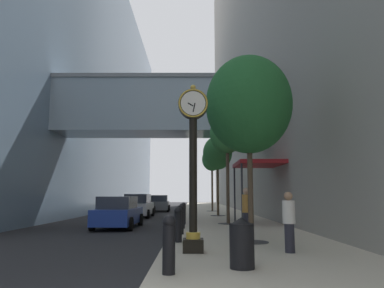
# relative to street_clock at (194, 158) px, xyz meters

# --- Properties ---
(ground_plane) EXTENTS (110.00, 110.00, 0.00)m
(ground_plane) POSITION_rel_street_clock_xyz_m (-0.91, 21.33, -2.69)
(ground_plane) COLOR #262628
(ground_plane) RESTS_ON ground
(sidewalk_right) EXTENTS (5.68, 80.00, 0.14)m
(sidewalk_right) POSITION_rel_street_clock_xyz_m (1.94, 24.33, -2.62)
(sidewalk_right) COLOR #BCB29E
(sidewalk_right) RESTS_ON ground
(building_block_left) EXTENTS (22.64, 80.00, 27.85)m
(building_block_left) POSITION_rel_street_clock_xyz_m (-12.98, 24.24, 11.19)
(building_block_left) COLOR #758EA8
(building_block_left) RESTS_ON ground
(street_clock) EXTENTS (0.84, 0.55, 4.64)m
(street_clock) POSITION_rel_street_clock_xyz_m (0.00, 0.00, 0.00)
(street_clock) COLOR black
(street_clock) RESTS_ON sidewalk_right
(bollard_nearest) EXTENTS (0.27, 0.27, 1.13)m
(bollard_nearest) POSITION_rel_street_clock_xyz_m (-0.48, -2.77, -1.95)
(bollard_nearest) COLOR black
(bollard_nearest) RESTS_ON sidewalk_right
(bollard_third) EXTENTS (0.27, 0.27, 1.13)m
(bollard_third) POSITION_rel_street_clock_xyz_m (-0.48, 2.12, -1.95)
(bollard_third) COLOR black
(bollard_third) RESTS_ON sidewalk_right
(bollard_fourth) EXTENTS (0.27, 0.27, 1.13)m
(bollard_fourth) POSITION_rel_street_clock_xyz_m (-0.48, 4.56, -1.95)
(bollard_fourth) COLOR black
(bollard_fourth) RESTS_ON sidewalk_right
(bollard_fifth) EXTENTS (0.27, 0.27, 1.13)m
(bollard_fifth) POSITION_rel_street_clock_xyz_m (-0.48, 7.00, -1.95)
(bollard_fifth) COLOR black
(bollard_fifth) RESTS_ON sidewalk_right
(bollard_sixth) EXTENTS (0.27, 0.27, 1.13)m
(bollard_sixth) POSITION_rel_street_clock_xyz_m (-0.48, 9.44, -1.95)
(bollard_sixth) COLOR black
(bollard_sixth) RESTS_ON sidewalk_right
(street_tree_near) EXTENTS (2.92, 2.92, 6.27)m
(street_tree_near) POSITION_rel_street_clock_xyz_m (1.90, 2.08, 2.02)
(street_tree_near) COLOR #333335
(street_tree_near) RESTS_ON sidewalk_right
(street_tree_mid_near) EXTENTS (1.90, 1.90, 5.95)m
(street_tree_mid_near) POSITION_rel_street_clock_xyz_m (1.90, 9.78, 2.25)
(street_tree_mid_near) COLOR #333335
(street_tree_mid_near) RESTS_ON sidewalk_right
(street_tree_mid_far) EXTENTS (2.20, 2.20, 5.94)m
(street_tree_mid_far) POSITION_rel_street_clock_xyz_m (1.90, 17.47, 2.08)
(street_tree_mid_far) COLOR #333335
(street_tree_mid_far) RESTS_ON sidewalk_right
(street_tree_far) EXTENTS (1.92, 1.92, 6.02)m
(street_tree_far) POSITION_rel_street_clock_xyz_m (1.90, 25.16, 2.31)
(street_tree_far) COLOR #333335
(street_tree_far) RESTS_ON sidewalk_right
(trash_bin) EXTENTS (0.53, 0.53, 1.05)m
(trash_bin) POSITION_rel_street_clock_xyz_m (1.02, -2.21, -2.01)
(trash_bin) COLOR black
(trash_bin) RESTS_ON sidewalk_right
(pedestrian_walking) EXTENTS (0.40, 0.50, 1.61)m
(pedestrian_walking) POSITION_rel_street_clock_xyz_m (2.58, -0.08, -1.71)
(pedestrian_walking) COLOR #23232D
(pedestrian_walking) RESTS_ON sidewalk_right
(pedestrian_by_clock) EXTENTS (0.45, 0.45, 1.80)m
(pedestrian_by_clock) POSITION_rel_street_clock_xyz_m (2.07, 4.22, -1.58)
(pedestrian_by_clock) COLOR #23232D
(pedestrian_by_clock) RESTS_ON sidewalk_right
(storefront_awning) EXTENTS (2.40, 3.60, 3.30)m
(storefront_awning) POSITION_rel_street_clock_xyz_m (3.54, 9.88, 0.60)
(storefront_awning) COLOR maroon
(storefront_awning) RESTS_ON sidewalk_right
(car_grey_near) EXTENTS (2.22, 4.49, 1.63)m
(car_grey_near) POSITION_rel_street_clock_xyz_m (-3.37, 27.83, -1.89)
(car_grey_near) COLOR slate
(car_grey_near) RESTS_ON ground
(car_white_mid) EXTENTS (2.08, 4.61, 1.72)m
(car_white_mid) POSITION_rel_street_clock_xyz_m (-4.05, 17.72, -1.85)
(car_white_mid) COLOR silver
(car_white_mid) RESTS_ON ground
(car_blue_far) EXTENTS (2.06, 4.58, 1.59)m
(car_blue_far) POSITION_rel_street_clock_xyz_m (-3.77, 8.77, -1.91)
(car_blue_far) COLOR navy
(car_blue_far) RESTS_ON ground
(car_black_trailing) EXTENTS (2.00, 4.20, 1.63)m
(car_black_trailing) POSITION_rel_street_clock_xyz_m (-4.42, 22.76, -1.89)
(car_black_trailing) COLOR black
(car_black_trailing) RESTS_ON ground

